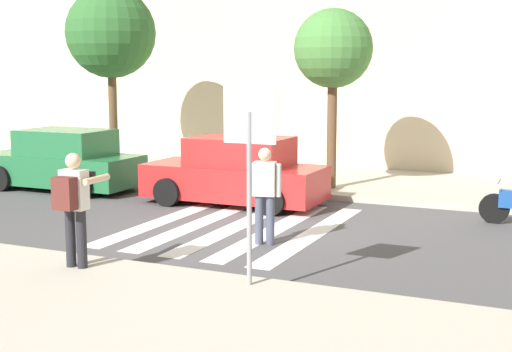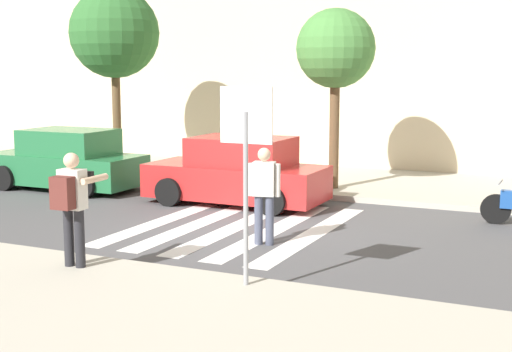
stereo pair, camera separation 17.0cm
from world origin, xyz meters
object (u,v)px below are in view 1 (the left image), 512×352
Objects in this scene: photographer_with_backpack at (73,200)px; pedestrian_crossing at (265,190)px; street_tree_west at (111,34)px; street_tree_center at (333,50)px; parked_car_green at (63,161)px; stop_sign at (250,142)px; parked_car_red at (236,173)px.

pedestrian_crossing is (1.80, 2.96, -0.19)m from photographer_with_backpack.
street_tree_center is (6.56, -0.10, -0.52)m from street_tree_west.
parked_car_green is at bearing 130.35° from photographer_with_backpack.
stop_sign is 3.04m from pedestrian_crossing.
stop_sign reaches higher than pedestrian_crossing.
parked_car_green is at bearing -87.58° from street_tree_west.
photographer_with_backpack is 8.11m from parked_car_green.
stop_sign is 0.66× the size of parked_car_red.
parked_car_green and parked_car_red have the same top height.
stop_sign reaches higher than parked_car_green.
street_tree_center reaches higher than photographer_with_backpack.
parked_car_green is at bearing 143.64° from stop_sign.
street_tree_center is (6.46, 2.26, 2.80)m from parked_car_green.
street_tree_west is (-0.10, 2.36, 3.32)m from parked_car_green.
pedestrian_crossing is 0.42× the size of parked_car_red.
parked_car_red is at bearing 0.00° from parked_car_green.
street_tree_west is (-5.34, 8.53, 2.88)m from photographer_with_backpack.
pedestrian_crossing is 0.39× the size of street_tree_center.
parked_car_red is (-3.05, 5.87, -1.40)m from stop_sign.
street_tree_west is at bearing 92.42° from parked_car_green.
pedestrian_crossing is at bearing 109.34° from stop_sign.
stop_sign is 0.62× the size of street_tree_center.
pedestrian_crossing is at bearing -24.52° from parked_car_green.
parked_car_red is at bearing -25.16° from street_tree_west.
parked_car_green is 0.79× the size of street_tree_west.
street_tree_west reaches higher than stop_sign.
parked_car_green is (-7.04, 3.21, -0.25)m from pedestrian_crossing.
photographer_with_backpack is at bearing -87.03° from parked_car_red.
stop_sign is at bearing -70.66° from pedestrian_crossing.
photographer_with_backpack is 1.00× the size of pedestrian_crossing.
street_tree_center reaches higher than parked_car_green.
pedestrian_crossing reaches higher than parked_car_green.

